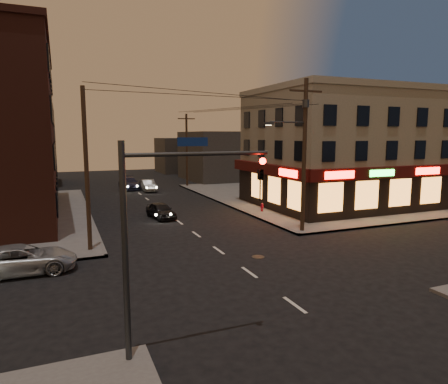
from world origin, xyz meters
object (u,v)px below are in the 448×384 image
suv_cross (21,260)px  sedan_near (161,210)px  sedan_far (129,183)px  fire_hydrant (262,207)px  sedan_mid (148,185)px

suv_cross → sedan_near: size_ratio=1.34×
sedan_far → fire_hydrant: 21.05m
sedan_near → fire_hydrant: 8.48m
suv_cross → sedan_far: size_ratio=0.99×
sedan_near → sedan_mid: 15.96m
suv_cross → fire_hydrant: size_ratio=7.16×
sedan_near → sedan_mid: (2.29, 15.80, 0.03)m
suv_cross → fire_hydrant: 19.63m
fire_hydrant → sedan_near: bearing=172.2°
sedan_near → fire_hydrant: bearing=-15.5°
sedan_near → sedan_mid: bearing=74.1°
sedan_mid → sedan_near: bearing=-99.0°
suv_cross → sedan_mid: size_ratio=1.24×
suv_cross → fire_hydrant: suv_cross is taller
sedan_mid → fire_hydrant: 18.02m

